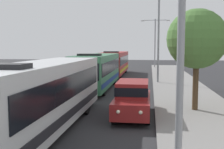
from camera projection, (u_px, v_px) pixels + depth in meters
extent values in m
cube|color=silver|center=(44.00, 93.00, 12.27)|extent=(2.50, 11.86, 2.70)
cube|color=black|center=(72.00, 86.00, 12.06)|extent=(0.04, 10.91, 1.00)
cube|color=black|center=(17.00, 85.00, 12.40)|extent=(0.04, 10.91, 1.00)
cube|color=black|center=(73.00, 112.00, 12.17)|extent=(0.03, 11.27, 0.36)
cube|color=black|center=(0.00, 66.00, 8.62)|extent=(1.75, 0.90, 0.16)
cylinder|color=black|center=(86.00, 105.00, 15.45)|extent=(0.28, 1.00, 1.00)
cylinder|color=black|center=(48.00, 104.00, 15.75)|extent=(0.28, 1.00, 1.00)
cube|color=#33724C|center=(98.00, 70.00, 24.72)|extent=(2.50, 11.09, 2.70)
cube|color=black|center=(112.00, 66.00, 24.52)|extent=(0.04, 10.21, 1.00)
cube|color=black|center=(84.00, 66.00, 24.86)|extent=(0.04, 10.21, 1.00)
cube|color=black|center=(83.00, 72.00, 19.20)|extent=(2.30, 0.04, 1.20)
cube|color=navy|center=(112.00, 79.00, 24.63)|extent=(0.03, 10.54, 0.36)
cube|color=black|center=(89.00, 55.00, 21.30)|extent=(1.75, 0.90, 0.16)
cylinder|color=black|center=(104.00, 89.00, 21.30)|extent=(0.28, 1.00, 1.00)
cylinder|color=black|center=(76.00, 89.00, 21.60)|extent=(0.28, 1.00, 1.00)
cylinder|color=black|center=(114.00, 80.00, 27.70)|extent=(0.28, 1.00, 1.00)
cylinder|color=black|center=(93.00, 79.00, 28.00)|extent=(0.28, 1.00, 1.00)
cube|color=maroon|center=(115.00, 62.00, 36.99)|extent=(2.50, 12.29, 2.70)
cube|color=black|center=(125.00, 60.00, 36.78)|extent=(0.04, 11.31, 1.00)
cube|color=black|center=(106.00, 60.00, 37.12)|extent=(0.04, 11.31, 1.00)
cube|color=black|center=(108.00, 63.00, 30.88)|extent=(2.30, 0.04, 1.20)
cube|color=gold|center=(125.00, 68.00, 36.89)|extent=(0.03, 11.68, 0.36)
cube|color=black|center=(111.00, 52.00, 33.21)|extent=(1.75, 0.90, 0.16)
cylinder|color=black|center=(120.00, 74.00, 33.20)|extent=(0.28, 1.00, 1.00)
cylinder|color=black|center=(102.00, 74.00, 33.49)|extent=(0.28, 1.00, 1.00)
cylinder|color=black|center=(126.00, 69.00, 40.29)|extent=(0.28, 1.00, 1.00)
cylinder|color=black|center=(111.00, 69.00, 40.58)|extent=(0.28, 1.00, 1.00)
cube|color=maroon|center=(133.00, 104.00, 14.92)|extent=(1.84, 4.75, 0.80)
cube|color=maroon|center=(133.00, 88.00, 14.99)|extent=(1.62, 2.76, 0.80)
cube|color=black|center=(133.00, 88.00, 14.99)|extent=(1.66, 2.85, 0.44)
sphere|color=#F9EFCC|center=(118.00, 112.00, 12.61)|extent=(0.18, 0.18, 0.18)
sphere|color=#F9EFCC|center=(141.00, 112.00, 12.48)|extent=(0.18, 0.18, 0.18)
cylinder|color=black|center=(114.00, 116.00, 13.61)|extent=(0.22, 0.70, 0.70)
cylinder|color=black|center=(148.00, 117.00, 13.39)|extent=(0.22, 0.70, 0.70)
cylinder|color=black|center=(120.00, 104.00, 16.51)|extent=(0.22, 0.70, 0.70)
cylinder|color=black|center=(148.00, 105.00, 16.29)|extent=(0.22, 0.70, 0.70)
cylinder|color=gray|center=(181.00, 23.00, 7.33)|extent=(0.20, 0.20, 8.41)
cylinder|color=gray|center=(158.00, 38.00, 28.10)|extent=(0.20, 0.20, 8.92)
cylinder|color=gray|center=(155.00, 43.00, 48.93)|extent=(0.20, 0.20, 8.42)
cylinder|color=gray|center=(149.00, 20.00, 48.68)|extent=(2.21, 0.10, 0.10)
cube|color=silver|center=(143.00, 21.00, 48.84)|extent=(0.56, 0.28, 0.16)
cylinder|color=gray|center=(162.00, 20.00, 48.38)|extent=(2.21, 0.10, 0.10)
cube|color=silver|center=(168.00, 20.00, 48.24)|extent=(0.56, 0.28, 0.16)
cylinder|color=#4C3823|center=(195.00, 86.00, 15.86)|extent=(0.32, 0.32, 2.68)
sphere|color=#4C7A38|center=(197.00, 39.00, 15.60)|extent=(3.35, 3.35, 3.35)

